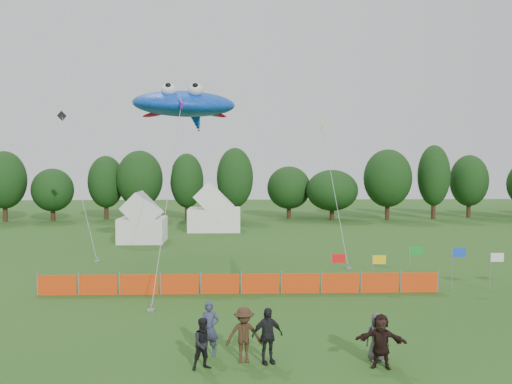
{
  "coord_description": "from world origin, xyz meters",
  "views": [
    {
      "loc": [
        -0.91,
        -19.4,
        6.53
      ],
      "look_at": [
        0.0,
        6.0,
        5.2
      ],
      "focal_mm": 40.0,
      "sensor_mm": 36.0,
      "label": 1
    }
  ],
  "objects_px": {
    "spectator_a": "(209,329)",
    "spectator_e": "(377,337)",
    "spectator_f": "(381,341)",
    "spectator_c": "(244,335)",
    "tent_right": "(214,212)",
    "barrier_fence": "(240,284)",
    "stingray_kite": "(186,105)",
    "spectator_d": "(267,336)",
    "tent_left": "(142,222)",
    "spectator_b": "(204,344)"
  },
  "relations": [
    {
      "from": "spectator_c",
      "to": "spectator_f",
      "type": "relative_size",
      "value": 1.05
    },
    {
      "from": "spectator_e",
      "to": "stingray_kite",
      "type": "relative_size",
      "value": 0.07
    },
    {
      "from": "tent_left",
      "to": "spectator_c",
      "type": "distance_m",
      "value": 29.48
    },
    {
      "from": "barrier_fence",
      "to": "spectator_a",
      "type": "distance_m",
      "value": 9.11
    },
    {
      "from": "spectator_c",
      "to": "spectator_e",
      "type": "bearing_deg",
      "value": -5.54
    },
    {
      "from": "spectator_b",
      "to": "barrier_fence",
      "type": "bearing_deg",
      "value": 61.54
    },
    {
      "from": "spectator_a",
      "to": "spectator_c",
      "type": "bearing_deg",
      "value": -21.08
    },
    {
      "from": "spectator_c",
      "to": "spectator_d",
      "type": "distance_m",
      "value": 0.76
    },
    {
      "from": "tent_right",
      "to": "spectator_d",
      "type": "distance_m",
      "value": 36.13
    },
    {
      "from": "barrier_fence",
      "to": "spectator_f",
      "type": "distance_m",
      "value": 11.27
    },
    {
      "from": "spectator_b",
      "to": "spectator_e",
      "type": "bearing_deg",
      "value": -16.11
    },
    {
      "from": "spectator_d",
      "to": "spectator_f",
      "type": "height_order",
      "value": "spectator_d"
    },
    {
      "from": "barrier_fence",
      "to": "spectator_e",
      "type": "distance_m",
      "value": 10.69
    },
    {
      "from": "spectator_d",
      "to": "tent_left",
      "type": "bearing_deg",
      "value": 87.87
    },
    {
      "from": "barrier_fence",
      "to": "spectator_d",
      "type": "xyz_separation_m",
      "value": [
        0.8,
        -9.84,
        0.41
      ]
    },
    {
      "from": "tent_left",
      "to": "barrier_fence",
      "type": "height_order",
      "value": "tent_left"
    },
    {
      "from": "spectator_a",
      "to": "spectator_f",
      "type": "distance_m",
      "value": 5.66
    },
    {
      "from": "barrier_fence",
      "to": "stingray_kite",
      "type": "relative_size",
      "value": 0.92
    },
    {
      "from": "tent_right",
      "to": "spectator_b",
      "type": "relative_size",
      "value": 3.05
    },
    {
      "from": "tent_right",
      "to": "spectator_f",
      "type": "xyz_separation_m",
      "value": [
        6.63,
        -36.52,
        -0.91
      ]
    },
    {
      "from": "tent_left",
      "to": "spectator_a",
      "type": "distance_m",
      "value": 28.54
    },
    {
      "from": "tent_left",
      "to": "spectator_c",
      "type": "bearing_deg",
      "value": -74.47
    },
    {
      "from": "spectator_a",
      "to": "spectator_c",
      "type": "distance_m",
      "value": 1.34
    },
    {
      "from": "tent_left",
      "to": "tent_right",
      "type": "xyz_separation_m",
      "value": [
        5.6,
        7.46,
        0.12
      ]
    },
    {
      "from": "spectator_c",
      "to": "spectator_e",
      "type": "relative_size",
      "value": 1.13
    },
    {
      "from": "spectator_e",
      "to": "spectator_f",
      "type": "xyz_separation_m",
      "value": [
        -0.03,
        -0.64,
        0.06
      ]
    },
    {
      "from": "tent_left",
      "to": "tent_right",
      "type": "distance_m",
      "value": 9.33
    },
    {
      "from": "spectator_f",
      "to": "spectator_e",
      "type": "bearing_deg",
      "value": 103.36
    },
    {
      "from": "spectator_f",
      "to": "spectator_c",
      "type": "bearing_deg",
      "value": -172.39
    },
    {
      "from": "spectator_a",
      "to": "spectator_e",
      "type": "relative_size",
      "value": 1.15
    },
    {
      "from": "tent_right",
      "to": "spectator_e",
      "type": "relative_size",
      "value": 3.1
    },
    {
      "from": "spectator_a",
      "to": "tent_right",
      "type": "bearing_deg",
      "value": 101.12
    },
    {
      "from": "spectator_b",
      "to": "spectator_e",
      "type": "distance_m",
      "value": 5.66
    },
    {
      "from": "tent_left",
      "to": "barrier_fence",
      "type": "relative_size",
      "value": 0.19
    },
    {
      "from": "spectator_f",
      "to": "stingray_kite",
      "type": "relative_size",
      "value": 0.08
    },
    {
      "from": "spectator_a",
      "to": "spectator_d",
      "type": "relative_size",
      "value": 1.01
    },
    {
      "from": "spectator_b",
      "to": "spectator_f",
      "type": "bearing_deg",
      "value": -22.61
    },
    {
      "from": "tent_right",
      "to": "barrier_fence",
      "type": "bearing_deg",
      "value": -85.09
    },
    {
      "from": "barrier_fence",
      "to": "spectator_b",
      "type": "bearing_deg",
      "value": -96.73
    },
    {
      "from": "spectator_e",
      "to": "stingray_kite",
      "type": "bearing_deg",
      "value": 109.25
    },
    {
      "from": "barrier_fence",
      "to": "spectator_a",
      "type": "xyz_separation_m",
      "value": [
        -1.11,
        -9.03,
        0.43
      ]
    },
    {
      "from": "spectator_d",
      "to": "tent_right",
      "type": "bearing_deg",
      "value": 75.85
    },
    {
      "from": "spectator_c",
      "to": "tent_right",
      "type": "bearing_deg",
      "value": 88.39
    },
    {
      "from": "tent_left",
      "to": "tent_right",
      "type": "bearing_deg",
      "value": 53.11
    },
    {
      "from": "spectator_c",
      "to": "spectator_e",
      "type": "xyz_separation_m",
      "value": [
        4.37,
        -0.02,
        -0.11
      ]
    },
    {
      "from": "spectator_d",
      "to": "spectator_f",
      "type": "distance_m",
      "value": 3.63
    },
    {
      "from": "spectator_c",
      "to": "stingray_kite",
      "type": "distance_m",
      "value": 22.06
    },
    {
      "from": "spectator_a",
      "to": "spectator_e",
      "type": "height_order",
      "value": "spectator_a"
    },
    {
      "from": "spectator_e",
      "to": "stingray_kite",
      "type": "distance_m",
      "value": 23.23
    },
    {
      "from": "spectator_e",
      "to": "spectator_f",
      "type": "relative_size",
      "value": 0.93
    }
  ]
}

